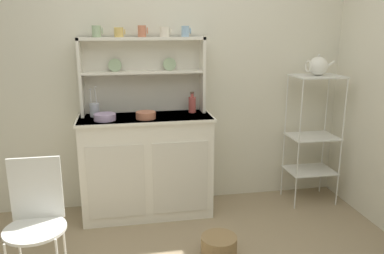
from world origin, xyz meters
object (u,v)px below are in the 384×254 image
Objects in this scene: bakers_rack at (313,127)px; bowl_mixing_large at (105,117)px; hutch_shelf_unit at (143,69)px; floor_basket at (219,247)px; cup_sage_0 at (97,31)px; porcelain_teapot at (318,66)px; hutch_cabinet at (147,165)px; utensil_jar at (94,110)px; wire_chair at (36,215)px; jam_bottle at (192,104)px.

bowl_mixing_large is at bearing -178.15° from bakers_rack.
floor_basket is (0.44, -0.96, -1.17)m from hutch_shelf_unit.
cup_sage_0 is (-0.36, -0.04, 0.31)m from hutch_shelf_unit.
porcelain_teapot is (1.51, -0.18, 0.01)m from hutch_shelf_unit.
porcelain_teapot is (-0.00, -0.00, 0.55)m from bakers_rack.
hutch_cabinet is 0.64m from utensil_jar.
cup_sage_0 reaches higher than bowl_mixing_large.
cup_sage_0 is (-1.87, 0.14, 0.85)m from bakers_rack.
wire_chair is 1.26m from floor_basket.
jam_bottle is 1.15m from porcelain_teapot.
hutch_shelf_unit reaches higher than wire_chair.
wire_chair is (-0.72, -1.09, -0.74)m from hutch_shelf_unit.
floor_basket is 1.47× the size of bowl_mixing_large.
hutch_shelf_unit reaches higher than jam_bottle.
porcelain_teapot is (1.87, -0.14, -0.30)m from cup_sage_0.
bakers_rack is at bearing -4.15° from cup_sage_0.
bowl_mixing_large is 0.18m from utensil_jar.
jam_bottle is (0.77, -0.04, -0.62)m from cup_sage_0.
floor_basket is at bearing -143.95° from porcelain_teapot.
bowl_mixing_large is at bearing -144.03° from hutch_shelf_unit.
bakers_rack reaches higher than hutch_cabinet.
cup_sage_0 is (-0.80, 0.91, 1.48)m from floor_basket.
utensil_jar is at bearing -168.26° from hutch_shelf_unit.
jam_bottle is 0.71× the size of porcelain_teapot.
bowl_mixing_large reaches higher than hutch_cabinet.
hutch_shelf_unit is (0.00, 0.16, 0.80)m from hutch_cabinet.
porcelain_teapot is at bearing -6.68° from hutch_shelf_unit.
wire_chair is at bearing -109.15° from cup_sage_0.
cup_sage_0 is (0.37, 1.05, 1.05)m from wire_chair.
utensil_jar is (-0.05, -0.04, -0.63)m from cup_sage_0.
utensil_jar is at bearing 177.28° from bakers_rack.
utensil_jar is (-0.83, -0.01, -0.02)m from jam_bottle.
bowl_mixing_large is at bearing 40.69° from wire_chair.
hutch_shelf_unit is 0.53m from utensil_jar.
wire_chair is at bearing -127.96° from hutch_cabinet.
bakers_rack is 1.94m from utensil_jar.
wire_chair is at bearing -138.26° from jam_bottle.
floor_basket is 1.92m from cup_sage_0.
floor_basket is at bearing -45.39° from utensil_jar.
hutch_shelf_unit is at bearing 173.32° from bakers_rack.
cup_sage_0 is (-0.36, 0.12, 1.11)m from hutch_cabinet.
bakers_rack is at bearing 1.85° from bowl_mixing_large.
cup_sage_0 is at bearing 161.23° from hutch_cabinet.
jam_bottle reaches higher than bowl_mixing_large.
bakers_rack is 6.58× the size of jam_bottle.
floor_basket is at bearing -60.70° from hutch_cabinet.
porcelain_teapot is (2.24, 0.92, 0.75)m from wire_chair.
hutch_shelf_unit is 4.10× the size of porcelain_teapot.
cup_sage_0 is 0.53× the size of bowl_mixing_large.
hutch_cabinet reaches higher than wire_chair.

